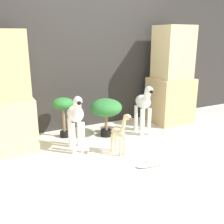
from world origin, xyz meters
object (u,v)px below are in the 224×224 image
object	(u,v)px
zebra_left	(76,117)
potted_palm_front	(106,109)
zebra_right	(144,104)
giraffe_figurine	(120,132)
potted_palm_back	(63,107)
surfboard	(171,156)

from	to	relation	value
zebra_left	potted_palm_front	world-z (taller)	zebra_left
potted_palm_front	zebra_right	bearing A→B (deg)	-15.28
zebra_left	giraffe_figurine	world-z (taller)	zebra_left
giraffe_figurine	potted_palm_back	size ratio (longest dim) A/B	0.95
surfboard	potted_palm_front	bearing A→B (deg)	111.99
zebra_left	surfboard	bearing A→B (deg)	-36.24
giraffe_figurine	potted_palm_back	distance (m)	0.99
potted_palm_front	potted_palm_back	bearing A→B (deg)	156.95
zebra_left	potted_palm_front	size ratio (longest dim) A/B	1.34
zebra_left	potted_palm_back	bearing A→B (deg)	90.71
zebra_right	zebra_left	distance (m)	1.10
giraffe_figurine	potted_palm_front	size ratio (longest dim) A/B	0.99
potted_palm_back	surfboard	bearing A→B (deg)	-51.99
potted_palm_front	potted_palm_back	size ratio (longest dim) A/B	0.95
surfboard	zebra_left	bearing A→B (deg)	143.76
giraffe_figurine	potted_palm_front	bearing A→B (deg)	79.23
giraffe_figurine	potted_palm_back	world-z (taller)	potted_palm_back
giraffe_figurine	zebra_left	bearing A→B (deg)	141.52
potted_palm_front	surfboard	world-z (taller)	potted_palm_front
potted_palm_back	surfboard	size ratio (longest dim) A/B	0.53
zebra_right	giraffe_figurine	bearing A→B (deg)	-143.79
zebra_left	surfboard	world-z (taller)	zebra_left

